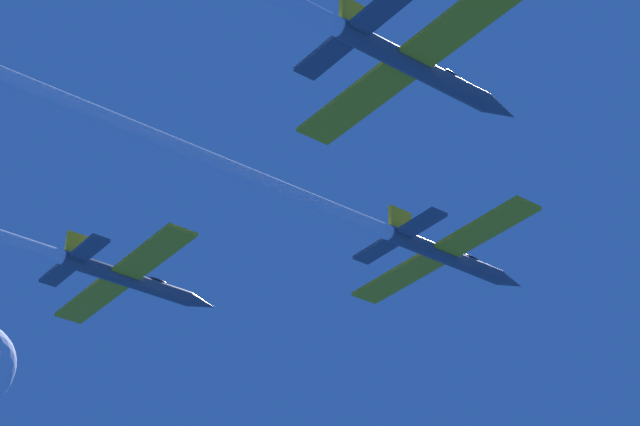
% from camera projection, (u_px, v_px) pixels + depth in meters
% --- Properties ---
extents(jet_lead, '(18.86, 53.31, 3.12)m').
position_uv_depth(jet_lead, '(300.00, 197.00, 82.55)').
color(jet_lead, '#4C5660').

